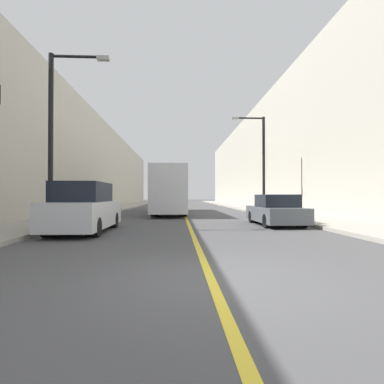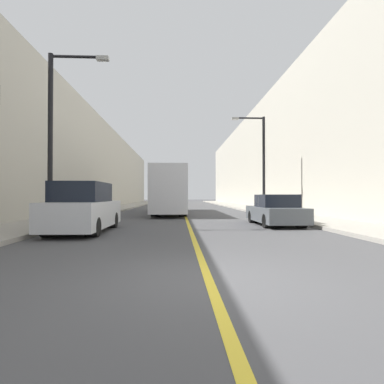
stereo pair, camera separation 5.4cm
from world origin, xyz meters
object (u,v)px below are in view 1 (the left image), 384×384
bus (170,191)px  street_lamp_left (56,128)px  street_lamp_right (261,158)px  car_right_near (276,211)px  parked_suv_left (84,209)px

bus → street_lamp_left: 12.70m
street_lamp_right → street_lamp_left: bearing=-140.7°
bus → street_lamp_left: size_ratio=1.74×
bus → car_right_near: bearing=-62.1°
car_right_near → street_lamp_right: bearing=79.5°
bus → car_right_near: (5.27, -9.97, -1.14)m
car_right_near → street_lamp_left: street_lamp_left is taller
bus → parked_suv_left: size_ratio=2.56×
parked_suv_left → car_right_near: bearing=15.5°
bus → car_right_near: bus is taller
parked_suv_left → street_lamp_left: bearing=155.7°
parked_suv_left → street_lamp_right: 14.03m
street_lamp_left → street_lamp_right: (11.01, 9.01, -0.04)m
parked_suv_left → bus: bearing=76.0°
bus → parked_suv_left: (-3.05, -12.28, -0.92)m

